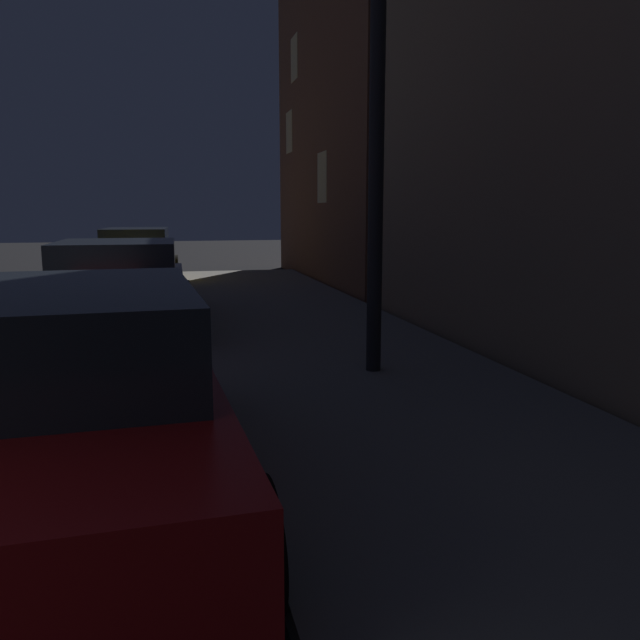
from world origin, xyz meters
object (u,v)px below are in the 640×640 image
car_silver (120,289)px  car_yellow_cab (137,257)px  car_red (55,405)px  street_lamp (378,44)px

car_silver → car_yellow_cab: bearing=90.0°
car_red → car_yellow_cab: size_ratio=0.95×
car_red → car_yellow_cab: (0.00, 12.91, -0.00)m
car_yellow_cab → car_silver: bearing=-90.0°
car_red → car_silver: same height
car_silver → street_lamp: 5.38m
car_silver → car_yellow_cab: size_ratio=1.05×
car_red → car_yellow_cab: same height
car_silver → street_lamp: (2.85, -3.58, 2.82)m
car_silver → street_lamp: size_ratio=0.90×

